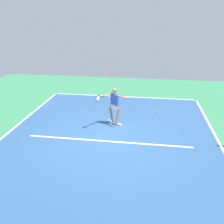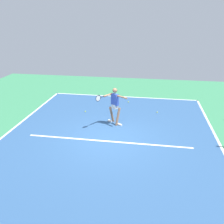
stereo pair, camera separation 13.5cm
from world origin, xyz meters
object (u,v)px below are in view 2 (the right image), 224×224
(tennis_ball_by_sideline, at_px, (85,111))
(tennis_ball_far_corner, at_px, (128,102))
(tennis_ball_by_baseline, at_px, (157,112))
(tennis_ball_near_player, at_px, (118,103))
(tennis_player, at_px, (114,104))

(tennis_ball_by_sideline, relative_size, tennis_ball_far_corner, 1.00)
(tennis_ball_by_baseline, distance_m, tennis_ball_near_player, 2.56)
(tennis_player, relative_size, tennis_ball_near_player, 27.10)
(tennis_ball_near_player, bearing_deg, tennis_ball_by_baseline, 153.44)
(tennis_ball_by_baseline, bearing_deg, tennis_ball_near_player, -26.56)
(tennis_ball_far_corner, height_order, tennis_ball_near_player, same)
(tennis_player, bearing_deg, tennis_ball_by_baseline, -106.08)
(tennis_player, xyz_separation_m, tennis_ball_by_sideline, (1.78, -1.24, -1.00))
(tennis_ball_by_sideline, distance_m, tennis_ball_far_corner, 2.88)
(tennis_ball_by_baseline, bearing_deg, tennis_ball_by_sideline, 7.62)
(tennis_ball_far_corner, distance_m, tennis_ball_near_player, 0.65)
(tennis_player, xyz_separation_m, tennis_ball_by_baseline, (-2.06, -1.75, -1.00))
(tennis_ball_near_player, bearing_deg, tennis_ball_far_corner, -155.81)
(tennis_player, height_order, tennis_ball_by_sideline, tennis_player)
(tennis_ball_by_sideline, xyz_separation_m, tennis_ball_far_corner, (-2.14, -1.92, 0.00))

